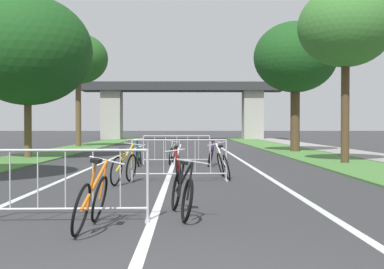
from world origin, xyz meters
name	(u,v)px	position (x,y,z in m)	size (l,w,h in m)	color
grass_verge_left	(66,151)	(-6.26, 24.69, 0.03)	(2.73, 60.35, 0.05)	#477A38
grass_verge_right	(290,150)	(6.26, 24.69, 0.03)	(2.73, 60.35, 0.05)	#477A38
sidewalk_path_right	(335,150)	(8.75, 24.69, 0.04)	(2.26, 60.35, 0.08)	gray
lane_stripe_center	(175,159)	(0.00, 17.46, 0.00)	(0.14, 34.91, 0.01)	silver
lane_stripe_right_lane	(240,159)	(2.69, 17.46, 0.00)	(0.14, 34.91, 0.01)	silver
lane_stripe_left_lane	(110,159)	(-2.69, 17.46, 0.00)	(0.14, 34.91, 0.01)	silver
overpass_bridge	(182,99)	(0.00, 49.87, 4.22)	(21.06, 3.56, 5.94)	#2D2D30
tree_left_oak_near	(28,51)	(-6.34, 18.28, 4.62)	(5.51, 5.51, 6.97)	brown
tree_left_pine_far	(78,59)	(-6.71, 30.15, 5.82)	(3.92, 3.92, 7.52)	brown
tree_right_oak_mid	(346,27)	(6.27, 14.87, 4.97)	(3.45, 3.45, 6.47)	#4C3823
tree_right_pine_near	(295,58)	(6.25, 23.34, 5.01)	(4.41, 4.41, 6.92)	#4C3823
crowd_barrier_nearest	(65,185)	(-1.26, 3.74, 0.52)	(2.45, 0.52, 1.05)	#ADADB2
crowd_barrier_second	(179,160)	(0.31, 9.17, 0.52)	(2.45, 0.54, 1.05)	#ADADB2
crowd_barrier_third	(177,150)	(0.13, 14.60, 0.52)	(2.45, 0.56, 1.05)	#ADADB2
bicycle_white_0	(223,164)	(1.45, 9.74, 0.38)	(0.57, 1.68, 0.96)	black
bicycle_yellow_1	(124,168)	(-1.01, 8.57, 0.38)	(0.68, 1.69, 0.98)	black
bicycle_black_2	(182,193)	(0.42, 4.15, 0.36)	(0.61, 1.73, 0.92)	black
bicycle_orange_3	(92,201)	(-0.77, 3.14, 0.39)	(0.54, 1.65, 0.97)	black
bicycle_teal_4	(139,155)	(-1.19, 14.12, 0.37)	(0.53, 1.71, 0.98)	black
bicycle_purple_5	(211,155)	(1.34, 14.15, 0.37)	(0.55, 1.69, 0.90)	black
bicycle_red_6	(178,168)	(0.29, 8.70, 0.36)	(0.48, 1.70, 0.90)	black
bicycle_silver_7	(172,154)	(-0.04, 15.03, 0.36)	(0.44, 1.71, 0.89)	black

